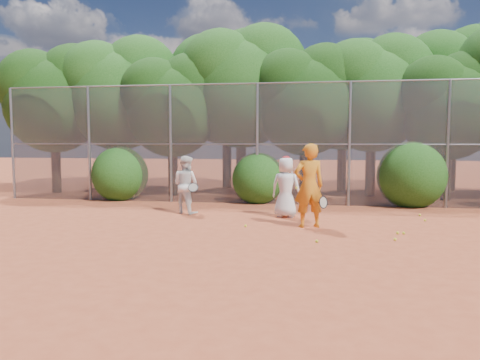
# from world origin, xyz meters

# --- Properties ---
(ground) EXTENTS (80.00, 80.00, 0.00)m
(ground) POSITION_xyz_m (0.00, 0.00, 0.00)
(ground) COLOR #A14024
(ground) RESTS_ON ground
(fence_back) EXTENTS (20.05, 0.09, 4.03)m
(fence_back) POSITION_xyz_m (-0.12, 6.00, 2.05)
(fence_back) COLOR gray
(fence_back) RESTS_ON ground
(tree_0) EXTENTS (4.38, 3.81, 6.00)m
(tree_0) POSITION_xyz_m (-9.44, 8.04, 3.93)
(tree_0) COLOR black
(tree_0) RESTS_ON ground
(tree_1) EXTENTS (4.64, 4.03, 6.35)m
(tree_1) POSITION_xyz_m (-6.94, 8.54, 4.16)
(tree_1) COLOR black
(tree_1) RESTS_ON ground
(tree_2) EXTENTS (3.99, 3.47, 5.47)m
(tree_2) POSITION_xyz_m (-4.45, 7.83, 3.58)
(tree_2) COLOR black
(tree_2) RESTS_ON ground
(tree_3) EXTENTS (4.89, 4.26, 6.70)m
(tree_3) POSITION_xyz_m (-1.94, 8.84, 4.40)
(tree_3) COLOR black
(tree_3) RESTS_ON ground
(tree_4) EXTENTS (4.19, 3.64, 5.73)m
(tree_4) POSITION_xyz_m (0.55, 8.24, 3.76)
(tree_4) COLOR black
(tree_4) RESTS_ON ground
(tree_5) EXTENTS (4.51, 3.92, 6.17)m
(tree_5) POSITION_xyz_m (3.06, 9.04, 4.05)
(tree_5) COLOR black
(tree_5) RESTS_ON ground
(tree_6) EXTENTS (3.86, 3.36, 5.29)m
(tree_6) POSITION_xyz_m (5.55, 8.03, 3.47)
(tree_6) COLOR black
(tree_6) RESTS_ON ground
(tree_9) EXTENTS (4.83, 4.20, 6.62)m
(tree_9) POSITION_xyz_m (-7.94, 10.84, 4.34)
(tree_9) COLOR black
(tree_9) RESTS_ON ground
(tree_10) EXTENTS (5.15, 4.48, 7.06)m
(tree_10) POSITION_xyz_m (-2.93, 11.05, 4.63)
(tree_10) COLOR black
(tree_10) RESTS_ON ground
(tree_11) EXTENTS (4.64, 4.03, 6.35)m
(tree_11) POSITION_xyz_m (2.06, 10.64, 4.16)
(tree_11) COLOR black
(tree_11) RESTS_ON ground
(tree_12) EXTENTS (5.02, 4.37, 6.88)m
(tree_12) POSITION_xyz_m (6.56, 11.24, 4.51)
(tree_12) COLOR black
(tree_12) RESTS_ON ground
(bush_0) EXTENTS (2.00, 2.00, 2.00)m
(bush_0) POSITION_xyz_m (-6.00, 6.30, 1.00)
(bush_0) COLOR #194711
(bush_0) RESTS_ON ground
(bush_1) EXTENTS (1.80, 1.80, 1.80)m
(bush_1) POSITION_xyz_m (-1.00, 6.30, 0.90)
(bush_1) COLOR #194711
(bush_1) RESTS_ON ground
(bush_2) EXTENTS (2.20, 2.20, 2.20)m
(bush_2) POSITION_xyz_m (4.00, 6.30, 1.10)
(bush_2) COLOR #194711
(bush_2) RESTS_ON ground
(player_yellow) EXTENTS (0.91, 0.70, 2.06)m
(player_yellow) POSITION_xyz_m (0.80, 2.01, 1.03)
(player_yellow) COLOR orange
(player_yellow) RESTS_ON ground
(player_teen) EXTENTS (0.91, 0.69, 1.71)m
(player_teen) POSITION_xyz_m (0.14, 3.42, 0.85)
(player_teen) COLOR silver
(player_teen) RESTS_ON ground
(player_white) EXTENTS (1.01, 0.92, 1.68)m
(player_white) POSITION_xyz_m (-2.78, 3.60, 0.84)
(player_white) COLOR silver
(player_white) RESTS_ON ground
(ball_0) EXTENTS (0.07, 0.07, 0.07)m
(ball_0) POSITION_xyz_m (2.82, 1.46, 0.03)
(ball_0) COLOR #CCD025
(ball_0) RESTS_ON ground
(ball_1) EXTENTS (0.07, 0.07, 0.07)m
(ball_1) POSITION_xyz_m (3.81, 3.33, 0.03)
(ball_1) COLOR #CCD025
(ball_1) RESTS_ON ground
(ball_2) EXTENTS (0.07, 0.07, 0.07)m
(ball_2) POSITION_xyz_m (2.65, 0.73, 0.03)
(ball_2) COLOR #CCD025
(ball_2) RESTS_ON ground
(ball_3) EXTENTS (0.07, 0.07, 0.07)m
(ball_3) POSITION_xyz_m (2.95, 1.45, 0.03)
(ball_3) COLOR #CCD025
(ball_3) RESTS_ON ground
(ball_4) EXTENTS (0.07, 0.07, 0.07)m
(ball_4) POSITION_xyz_m (1.00, 0.28, 0.03)
(ball_4) COLOR #CCD025
(ball_4) RESTS_ON ground
(ball_5) EXTENTS (0.07, 0.07, 0.07)m
(ball_5) POSITION_xyz_m (3.86, 4.16, 0.03)
(ball_5) COLOR #CCD025
(ball_5) RESTS_ON ground
(ball_6) EXTENTS (0.07, 0.07, 0.07)m
(ball_6) POSITION_xyz_m (-0.74, 1.75, 0.03)
(ball_6) COLOR #CCD025
(ball_6) RESTS_ON ground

